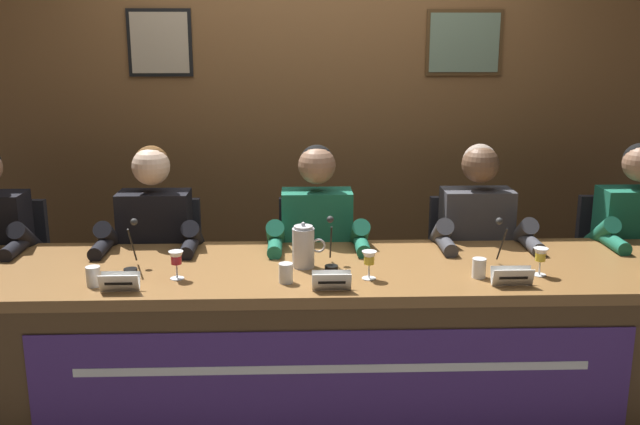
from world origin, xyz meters
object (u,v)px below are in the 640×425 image
Objects in this scene: water_cup_left at (93,277)px; panelist_center at (317,247)px; juice_glass_left at (176,260)px; microphone_left at (132,254)px; panelist_right at (479,246)px; juice_glass_right at (540,257)px; microphone_right at (503,253)px; panelist_left at (153,249)px; juice_glass_center at (369,260)px; water_cup_center at (286,274)px; chair_left at (163,287)px; panelist_far_right at (638,244)px; conference_table at (321,322)px; chair_center at (316,285)px; chair_far_left at (8,289)px; nameplate_left at (120,282)px; microphone_center at (331,251)px; water_pitcher_central at (304,247)px; chair_right at (467,283)px; nameplate_right at (512,277)px; water_cup_right at (479,269)px; chair_far_right at (616,282)px; nameplate_center at (332,281)px.

panelist_center reaches higher than water_cup_left.
juice_glass_left is 0.57× the size of microphone_left.
juice_glass_left is 1.46× the size of water_cup_left.
microphone_left is at bearing -165.76° from panelist_right.
microphone_right is (-0.14, 0.09, -0.01)m from juice_glass_right.
panelist_left reaches higher than juice_glass_center.
water_cup_center is 0.39× the size of microphone_right.
chair_left is 4.16× the size of microphone_left.
panelist_far_right reaches higher than juice_glass_center.
water_cup_center is (-0.15, -0.10, 0.26)m from conference_table.
chair_center reaches higher than conference_table.
chair_far_left is 0.90m from panelist_left.
nameplate_left is (0.83, -0.90, 0.35)m from chair_far_left.
microphone_center is (0.88, 0.29, 0.03)m from nameplate_left.
panelist_center is 5.84× the size of water_pitcher_central.
chair_right is 5.24× the size of nameplate_right.
conference_table is 20.60× the size of microphone_center.
microphone_right is (1.65, -0.47, 0.11)m from panelist_left.
panelist_left and panelist_far_right have the same top height.
water_cup_left is 0.80m from water_cup_center.
juice_glass_center is at bearing -22.63° from chair_far_left.
nameplate_left is 1.30× the size of juice_glass_right.
water_cup_center is 0.40× the size of water_pitcher_central.
chair_far_right is (0.98, 0.78, -0.35)m from water_cup_right.
juice_glass_right is (0.12, -0.56, 0.12)m from panelist_right.
microphone_center reaches higher than juice_glass_right.
panelist_left is at bearing -166.51° from chair_center.
panelist_center is at bearing -166.51° from chair_right.
microphone_left is 0.71m from water_cup_center.
chair_center is 0.72m from microphone_center.
microphone_right reaches higher than juice_glass_center.
chair_far_left is at bearing 161.70° from water_cup_right.
chair_center is 1.12m from microphone_right.
panelist_right reaches higher than chair_left.
panelist_center is at bearing 149.62° from juice_glass_right.
panelist_far_right is (1.66, 0.00, 0.00)m from panelist_center.
nameplate_center is at bearing -177.70° from nameplate_right.
water_cup_left is at bearing 175.12° from nameplate_center.
chair_far_left is 1.66m from chair_center.
chair_far_right is (1.66, 0.20, -0.28)m from panelist_center.
chair_center is at bearing 0.00° from chair_left.
panelist_center is (0.00, -0.20, 0.28)m from chair_center.
microphone_center is at bearing 65.41° from conference_table.
water_cup_left is 0.91m from water_pitcher_central.
chair_right reaches higher than juice_glass_center.
nameplate_right is (1.63, 0.02, 0.00)m from nameplate_left.
microphone_left is at bearing 149.77° from juice_glass_left.
nameplate_right is 0.82× the size of water_pitcher_central.
microphone_right reaches higher than juice_glass_left.
water_cup_center is (0.80, 0.02, 0.00)m from water_cup_left.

